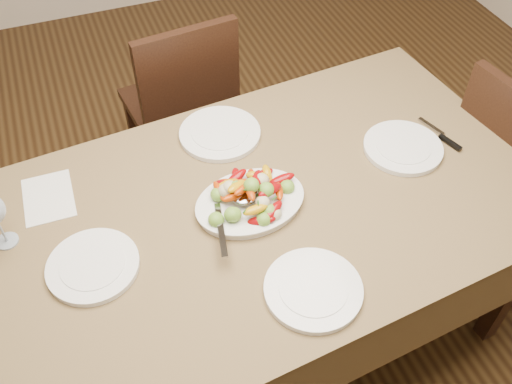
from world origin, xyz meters
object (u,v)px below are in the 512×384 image
Objects in this scene: plate_right at (403,148)px; plate_near at (313,290)px; plate_left at (93,266)px; plate_far at (220,134)px; chair_far at (178,104)px; serving_platter at (250,204)px; dining_table at (256,276)px.

plate_near is at bearing -142.19° from plate_right.
plate_left is 0.65m from plate_far.
chair_far is 0.65m from plate_far.
plate_left is (-0.49, -0.06, -0.00)m from serving_platter.
serving_platter is at bearing 168.16° from dining_table.
serving_platter is 1.29× the size of plate_left.
plate_right is 0.99× the size of plate_near.
chair_far is 3.53× the size of plate_near.
chair_far is 1.13m from plate_left.
chair_far reaches higher than plate_right.
plate_near is at bearing -84.51° from dining_table.
dining_table is at bearing -89.96° from plate_far.
plate_left is at bearing 151.80° from plate_near.
plate_left is 0.61m from plate_near.
chair_far is 3.67× the size of plate_left.
plate_right is at bearing -27.59° from plate_far.
chair_far is at bearing 123.53° from plate_right.
plate_far is at bearing 92.76° from plate_near.
plate_far is at bearing 38.38° from plate_left.
plate_far is (-0.55, 0.29, 0.00)m from plate_right.
dining_table is at bearing -173.94° from plate_right.
plate_far and plate_near have the same top height.
serving_platter is 0.49m from plate_left.
serving_platter reaches higher than plate_left.
dining_table is 6.93× the size of plate_right.
dining_table is 5.53× the size of serving_platter.
chair_far reaches higher than plate_near.
plate_near is (0.03, -0.69, 0.00)m from plate_far.
plate_left is 0.96× the size of plate_near.
serving_platter reaches higher than plate_right.
plate_far is 0.69m from plate_near.
dining_table is 7.11× the size of plate_left.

